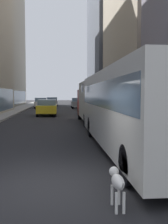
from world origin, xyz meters
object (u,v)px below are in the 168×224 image
at_px(car_white_van, 41,103).
at_px(car_grey_wagon, 77,103).
at_px(transit_bus, 131,105).
at_px(car_yellow_taxi, 47,107).
at_px(dalmatian_dog, 117,182).
at_px(box_truck, 96,101).
at_px(car_silver_sedan, 52,102).

xyz_separation_m(car_white_van, car_grey_wagon, (5.60, -0.67, -0.00)).
xyz_separation_m(transit_bus, car_grey_wagon, (0.00, 32.35, -0.96)).
bearing_deg(car_yellow_taxi, car_white_van, 96.09).
bearing_deg(dalmatian_dog, car_yellow_taxi, 95.67).
bearing_deg(car_white_van, car_grey_wagon, -6.85).
xyz_separation_m(car_grey_wagon, box_truck, (0.00, -22.16, 0.85)).
bearing_deg(car_silver_sedan, car_white_van, -103.46).
bearing_deg(car_silver_sedan, box_truck, -82.28).
distance_m(car_yellow_taxi, car_grey_wagon, 14.87).
bearing_deg(car_white_van, box_truck, -76.22).
height_order(transit_bus, car_silver_sedan, transit_bus).
relative_size(transit_bus, car_grey_wagon, 2.69).
distance_m(car_yellow_taxi, car_silver_sedan, 21.68).
relative_size(transit_bus, box_truck, 1.54).
xyz_separation_m(car_yellow_taxi, car_silver_sedan, (0.00, 21.68, -0.00)).
bearing_deg(transit_bus, dalmatian_dog, -107.25).
bearing_deg(car_grey_wagon, car_white_van, 173.15).
bearing_deg(box_truck, car_silver_sedan, 97.72).
xyz_separation_m(car_grey_wagon, dalmatian_dog, (-1.67, -37.74, -0.31)).
bearing_deg(car_grey_wagon, box_truck, -90.00).
distance_m(car_yellow_taxi, dalmatian_dog, 23.54).
bearing_deg(box_truck, transit_bus, -90.00).
distance_m(car_grey_wagon, box_truck, 22.18).
xyz_separation_m(car_silver_sedan, dalmatian_dog, (2.33, -45.10, -0.31)).
height_order(car_silver_sedan, box_truck, box_truck).
relative_size(car_silver_sedan, dalmatian_dog, 4.59).
distance_m(car_white_van, box_truck, 23.53).
bearing_deg(dalmatian_dog, box_truck, 83.87).
distance_m(car_silver_sedan, car_grey_wagon, 8.37).
height_order(transit_bus, car_grey_wagon, transit_bus).
xyz_separation_m(box_truck, dalmatian_dog, (-1.67, -15.58, -1.15)).
relative_size(car_silver_sedan, car_white_van, 0.97).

